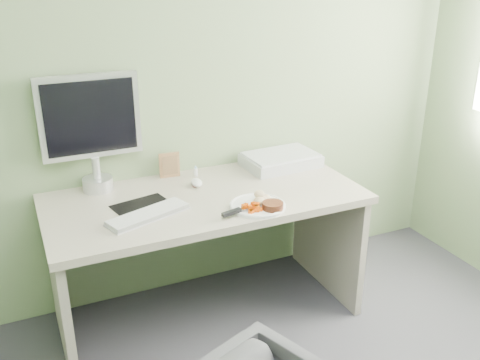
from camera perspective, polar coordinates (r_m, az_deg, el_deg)
name	(u,v)px	position (r m, az deg, el deg)	size (l,w,h in m)	color
wall_back	(177,61)	(2.89, -6.76, 12.51)	(3.50, 3.50, 0.00)	#6E875E
desk	(206,227)	(2.80, -3.65, -5.05)	(1.60, 0.75, 0.73)	#B0A794
plate	(258,206)	(2.59, 1.90, -2.78)	(0.27, 0.27, 0.01)	white
steak	(273,206)	(2.54, 3.51, -2.75)	(0.10, 0.10, 0.03)	black
potato_pile	(261,197)	(2.60, 2.28, -1.81)	(0.11, 0.08, 0.06)	tan
carrot_heap	(252,206)	(2.52, 1.26, -2.76)	(0.07, 0.06, 0.04)	#D94A04
steak_knife	(239,210)	(2.50, -0.14, -3.23)	(0.26, 0.09, 0.02)	silver
mousepad	(145,208)	(2.62, -10.13, -2.93)	(0.27, 0.24, 0.00)	black
keyboard	(148,214)	(2.52, -9.75, -3.60)	(0.39, 0.12, 0.02)	white
computer_mouse	(197,183)	(2.84, -4.66, -0.28)	(0.06, 0.10, 0.04)	white
photo_frame	(169,165)	(2.95, -7.54, 1.60)	(0.11, 0.01, 0.14)	#976046
eyedrop_bottle	(196,171)	(2.96, -4.75, 0.94)	(0.02, 0.02, 0.06)	white
scanner	(281,161)	(3.11, 4.36, 2.07)	(0.42, 0.28, 0.07)	silver
monitor	(91,126)	(2.79, -15.62, 5.52)	(0.50, 0.16, 0.60)	silver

